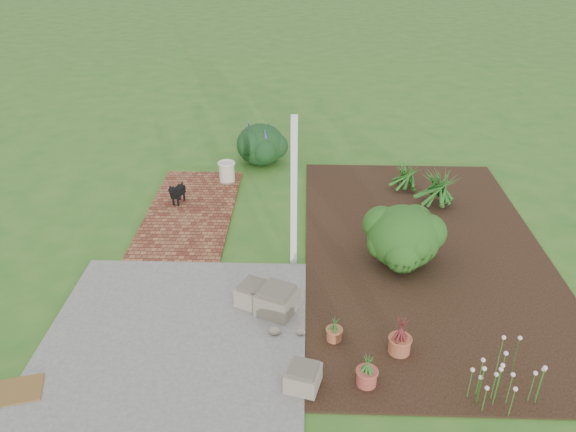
{
  "coord_description": "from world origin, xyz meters",
  "views": [
    {
      "loc": [
        0.46,
        -7.53,
        5.11
      ],
      "look_at": [
        0.2,
        0.4,
        0.7
      ],
      "focal_mm": 35.0,
      "sensor_mm": 36.0,
      "label": 1
    }
  ],
  "objects_px": {
    "black_dog": "(177,192)",
    "evergreen_shrub": "(404,235)",
    "stone_trough_near": "(303,378)",
    "cream_ceramic_urn": "(227,172)"
  },
  "relations": [
    {
      "from": "stone_trough_near",
      "to": "evergreen_shrub",
      "type": "relative_size",
      "value": 0.33
    },
    {
      "from": "black_dog",
      "to": "evergreen_shrub",
      "type": "distance_m",
      "value": 4.44
    },
    {
      "from": "stone_trough_near",
      "to": "evergreen_shrub",
      "type": "bearing_deg",
      "value": 60.56
    },
    {
      "from": "stone_trough_near",
      "to": "cream_ceramic_urn",
      "type": "distance_m",
      "value": 5.88
    },
    {
      "from": "evergreen_shrub",
      "to": "cream_ceramic_urn",
      "type": "bearing_deg",
      "value": 138.08
    },
    {
      "from": "stone_trough_near",
      "to": "evergreen_shrub",
      "type": "distance_m",
      "value": 3.21
    },
    {
      "from": "cream_ceramic_urn",
      "to": "stone_trough_near",
      "type": "bearing_deg",
      "value": -73.84
    },
    {
      "from": "black_dog",
      "to": "cream_ceramic_urn",
      "type": "xyz_separation_m",
      "value": [
        0.83,
        1.03,
        -0.04
      ]
    },
    {
      "from": "cream_ceramic_urn",
      "to": "evergreen_shrub",
      "type": "height_order",
      "value": "evergreen_shrub"
    },
    {
      "from": "stone_trough_near",
      "to": "black_dog",
      "type": "distance_m",
      "value": 5.24
    }
  ]
}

